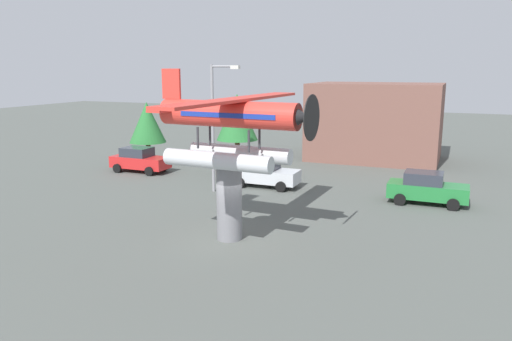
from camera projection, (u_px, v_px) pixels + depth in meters
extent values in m
plane|color=#515651|center=(230.00, 239.00, 21.58)|extent=(140.00, 140.00, 0.00)
cylinder|color=slate|center=(229.00, 202.00, 21.25)|extent=(1.10, 1.10, 3.29)
cylinder|color=silver|center=(217.00, 161.00, 19.96)|extent=(4.83, 0.95, 0.70)
cylinder|color=#333338|center=(249.00, 141.00, 19.73)|extent=(0.11, 0.11, 0.90)
cylinder|color=#333338|center=(198.00, 138.00, 20.74)|extent=(0.11, 0.11, 0.90)
cylinder|color=silver|center=(240.00, 153.00, 21.72)|extent=(4.83, 0.95, 0.70)
cylinder|color=#333338|center=(259.00, 138.00, 20.61)|extent=(0.11, 0.11, 0.90)
cylinder|color=#333338|center=(210.00, 135.00, 21.62)|extent=(0.11, 0.11, 0.90)
cylinder|color=red|center=(228.00, 114.00, 20.47)|extent=(6.25, 1.42, 1.10)
cube|color=#193399|center=(232.00, 114.00, 20.39)|extent=(4.39, 1.36, 0.20)
cone|color=#262628|center=(302.00, 117.00, 19.10)|extent=(0.74, 0.91, 0.88)
cylinder|color=black|center=(312.00, 118.00, 18.93)|extent=(0.13, 1.80, 1.80)
cube|color=red|center=(237.00, 100.00, 20.18)|extent=(1.63, 10.44, 0.12)
cube|color=red|center=(172.00, 109.00, 21.63)|extent=(0.84, 2.83, 0.10)
cube|color=red|center=(171.00, 84.00, 21.41)|extent=(0.90, 0.17, 1.30)
cube|color=red|center=(140.00, 162.00, 35.29)|extent=(4.20, 1.70, 0.80)
cube|color=#2D333D|center=(137.00, 152.00, 35.23)|extent=(2.00, 1.56, 0.64)
cylinder|color=black|center=(149.00, 171.00, 34.05)|extent=(0.64, 0.22, 0.64)
cylinder|color=black|center=(164.00, 167.00, 35.67)|extent=(0.64, 0.22, 0.64)
cylinder|color=black|center=(117.00, 168.00, 35.06)|extent=(0.64, 0.22, 0.64)
cylinder|color=black|center=(133.00, 164.00, 36.69)|extent=(0.64, 0.22, 0.64)
cube|color=silver|center=(265.00, 175.00, 30.87)|extent=(4.20, 1.70, 0.80)
cube|color=#2D333D|center=(262.00, 164.00, 30.81)|extent=(2.00, 1.56, 0.64)
cylinder|color=black|center=(281.00, 187.00, 29.63)|extent=(0.64, 0.22, 0.64)
cylinder|color=black|center=(290.00, 181.00, 31.25)|extent=(0.64, 0.22, 0.64)
cylinder|color=black|center=(240.00, 183.00, 30.64)|extent=(0.64, 0.22, 0.64)
cylinder|color=black|center=(251.00, 177.00, 32.27)|extent=(0.64, 0.22, 0.64)
cube|color=#237A38|center=(428.00, 191.00, 26.98)|extent=(4.20, 1.70, 0.80)
cube|color=#2D333D|center=(424.00, 178.00, 26.92)|extent=(2.00, 1.56, 0.64)
cylinder|color=black|center=(453.00, 205.00, 25.74)|extent=(0.64, 0.22, 0.64)
cylinder|color=black|center=(454.00, 197.00, 27.36)|extent=(0.64, 0.22, 0.64)
cylinder|color=black|center=(400.00, 200.00, 26.75)|extent=(0.64, 0.22, 0.64)
cylinder|color=black|center=(404.00, 192.00, 28.38)|extent=(0.64, 0.22, 0.64)
cylinder|color=gray|center=(213.00, 130.00, 29.11)|extent=(0.18, 0.18, 7.51)
cylinder|color=gray|center=(224.00, 66.00, 28.06)|extent=(1.60, 0.12, 0.12)
cube|color=silver|center=(235.00, 67.00, 27.81)|extent=(0.50, 0.28, 0.20)
cube|color=brown|center=(375.00, 122.00, 39.88)|extent=(10.07, 6.99, 6.12)
cylinder|color=brown|center=(149.00, 153.00, 37.97)|extent=(0.36, 0.36, 1.73)
cone|color=#287033|center=(147.00, 122.00, 37.48)|extent=(2.77, 2.77, 3.08)
cylinder|color=brown|center=(237.00, 157.00, 34.62)|extent=(0.36, 0.36, 2.41)
cone|color=#287033|center=(237.00, 117.00, 34.05)|extent=(2.86, 2.86, 3.18)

